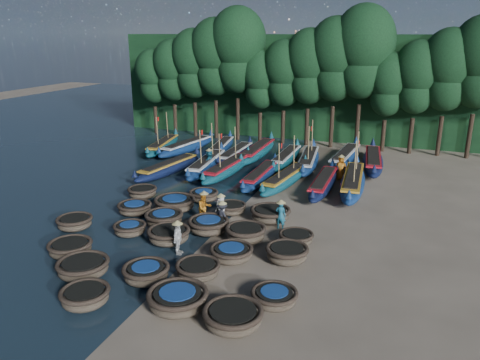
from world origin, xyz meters
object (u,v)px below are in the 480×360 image
(coracle_15, at_px, (135,208))
(long_boat_11, at_px, (221,147))
(long_boat_7, at_px, (323,183))
(fisherman_1, at_px, (281,213))
(coracle_6, at_px, (83,267))
(coracle_17, at_px, (209,225))
(coracle_9, at_px, (274,297))
(coracle_16, at_px, (164,219))
(coracle_4, at_px, (233,317))
(coracle_22, at_px, (204,195))
(coracle_7, at_px, (146,273))
(coracle_24, at_px, (270,214))
(fisherman_2, at_px, (204,207))
(fisherman_4, at_px, (178,237))
(coracle_19, at_px, (296,238))
(coracle_21, at_px, (175,203))
(coracle_12, at_px, (169,235))
(coracle_23, at_px, (231,208))
(coracle_2, at_px, (85,296))
(fisherman_6, at_px, (341,167))
(coracle_14, at_px, (287,253))
(long_boat_10, at_px, (187,146))
(fisherman_0, at_px, (221,207))
(coracle_8, at_px, (198,269))
(long_boat_15, at_px, (308,160))
(long_boat_6, at_px, (286,179))
(long_boat_13, at_px, (258,151))
(coracle_10, at_px, (75,222))
(long_boat_5, at_px, (260,176))
(long_boat_8, at_px, (353,182))
(fisherman_3, at_px, (222,215))
(coracle_3, at_px, (178,299))
(long_boat_3, at_px, (206,164))
(coracle_5, at_px, (70,248))
(long_boat_14, at_px, (286,158))
(long_boat_12, at_px, (235,154))
(coracle_20, at_px, (142,192))
(coracle_13, at_px, (231,253))
(long_boat_17, at_px, (373,161))

(coracle_15, height_order, long_boat_11, long_boat_11)
(long_boat_7, distance_m, fisherman_1, 7.25)
(coracle_6, height_order, coracle_17, coracle_17)
(coracle_9, relative_size, coracle_16, 0.97)
(coracle_4, bearing_deg, coracle_22, 118.98)
(coracle_7, relative_size, coracle_24, 0.89)
(fisherman_2, xyz_separation_m, fisherman_4, (0.41, -3.95, -0.06))
(coracle_19, height_order, coracle_21, coracle_21)
(coracle_12, xyz_separation_m, coracle_23, (1.49, 4.82, -0.09))
(coracle_2, xyz_separation_m, coracle_21, (-1.51, 10.26, 0.06))
(fisherman_6, bearing_deg, coracle_14, -88.25)
(coracle_14, relative_size, long_boat_11, 0.27)
(long_boat_10, height_order, fisherman_0, fisherman_0)
(coracle_8, height_order, long_boat_11, long_boat_11)
(coracle_7, relative_size, long_boat_15, 0.29)
(coracle_16, height_order, long_boat_6, long_boat_6)
(coracle_15, bearing_deg, long_boat_13, 79.40)
(coracle_10, distance_m, long_boat_5, 13.26)
(long_boat_10, bearing_deg, long_boat_6, -20.65)
(coracle_19, bearing_deg, long_boat_8, 80.67)
(coracle_16, distance_m, fisherman_3, 3.23)
(long_boat_6, relative_size, fisherman_0, 4.62)
(coracle_7, bearing_deg, fisherman_2, 92.85)
(fisherman_3, bearing_deg, coracle_22, -27.38)
(coracle_3, distance_m, coracle_6, 5.14)
(long_boat_3, distance_m, long_boat_8, 11.11)
(coracle_2, distance_m, coracle_14, 8.95)
(coracle_5, distance_m, long_boat_14, 20.10)
(coracle_16, xyz_separation_m, long_boat_14, (2.99, 14.70, 0.05))
(long_boat_7, relative_size, long_boat_12, 1.00)
(coracle_9, xyz_separation_m, coracle_24, (-2.57, 8.06, 0.10))
(coracle_17, height_order, fisherman_0, fisherman_0)
(long_boat_8, distance_m, fisherman_2, 11.06)
(coracle_3, distance_m, coracle_8, 2.54)
(coracle_24, relative_size, long_boat_3, 0.33)
(coracle_17, height_order, coracle_23, coracle_17)
(coracle_17, distance_m, coracle_20, 7.17)
(coracle_16, height_order, long_boat_15, long_boat_15)
(coracle_9, distance_m, coracle_23, 9.80)
(coracle_13, bearing_deg, coracle_4, -68.15)
(long_boat_6, height_order, long_boat_15, long_boat_15)
(coracle_17, relative_size, fisherman_3, 1.37)
(coracle_10, bearing_deg, coracle_21, 48.77)
(coracle_21, xyz_separation_m, long_boat_13, (0.78, 13.39, 0.10))
(long_boat_7, bearing_deg, coracle_16, -127.98)
(coracle_17, bearing_deg, coracle_22, 117.45)
(coracle_6, distance_m, long_boat_17, 24.20)
(coracle_3, distance_m, long_boat_11, 24.39)
(long_boat_8, relative_size, fisherman_3, 5.23)
(long_boat_13, height_order, long_boat_17, long_boat_17)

